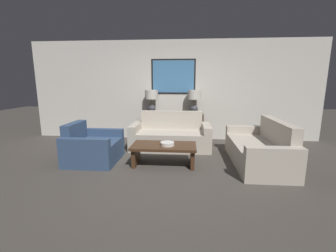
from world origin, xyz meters
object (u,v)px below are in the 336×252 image
at_px(couch_by_side, 260,150).
at_px(decorative_bowl, 167,144).
at_px(armchair_near_back_wall, 92,148).
at_px(table_lamp_right, 194,99).
at_px(couch_by_back_wall, 171,136).
at_px(console_table, 173,127).
at_px(coffee_table, 164,150).
at_px(table_lamp_left, 152,99).

xyz_separation_m(couch_by_side, decorative_bowl, (-1.76, -0.26, 0.15)).
bearing_deg(couch_by_side, armchair_near_back_wall, -177.80).
distance_m(table_lamp_right, couch_by_back_wall, 1.23).
relative_size(couch_by_side, decorative_bowl, 7.14).
relative_size(console_table, coffee_table, 1.34).
relative_size(console_table, couch_by_side, 0.87).
xyz_separation_m(couch_by_side, coffee_table, (-1.83, -0.21, 0.01)).
bearing_deg(table_lamp_left, armchair_near_back_wall, -117.55).
distance_m(couch_by_side, armchair_near_back_wall, 3.27).
bearing_deg(armchair_near_back_wall, table_lamp_left, 62.45).
bearing_deg(table_lamp_right, armchair_near_back_wall, -139.16).
distance_m(table_lamp_right, armchair_near_back_wall, 2.83).
bearing_deg(table_lamp_left, couch_by_side, -35.01).
bearing_deg(table_lamp_right, couch_by_back_wall, -128.83).
xyz_separation_m(couch_by_side, armchair_near_back_wall, (-3.26, -0.13, -0.01)).
bearing_deg(table_lamp_left, decorative_bowl, -72.84).
xyz_separation_m(table_lamp_left, couch_by_back_wall, (0.56, -0.70, -0.85)).
xyz_separation_m(console_table, armchair_near_back_wall, (-1.48, -1.77, -0.09)).
xyz_separation_m(table_lamp_right, coffee_table, (-0.61, -1.85, -0.83)).
bearing_deg(table_lamp_left, couch_by_back_wall, -51.17).
relative_size(console_table, decorative_bowl, 6.19).
relative_size(table_lamp_left, coffee_table, 0.52).
xyz_separation_m(couch_by_back_wall, armchair_near_back_wall, (-1.48, -1.07, -0.01)).
bearing_deg(armchair_near_back_wall, couch_by_back_wall, 35.81).
xyz_separation_m(table_lamp_left, table_lamp_right, (1.12, 0.00, 0.00)).
bearing_deg(couch_by_back_wall, decorative_bowl, -88.80).
bearing_deg(couch_by_side, console_table, 137.36).
relative_size(console_table, table_lamp_right, 2.59).
height_order(console_table, table_lamp_right, table_lamp_right).
xyz_separation_m(table_lamp_right, couch_by_back_wall, (-0.56, -0.70, -0.85)).
height_order(couch_by_back_wall, decorative_bowl, couch_by_back_wall).
height_order(coffee_table, decorative_bowl, decorative_bowl).
distance_m(table_lamp_left, armchair_near_back_wall, 2.17).
relative_size(table_lamp_right, coffee_table, 0.52).
bearing_deg(couch_by_back_wall, table_lamp_left, 128.83).
xyz_separation_m(table_lamp_left, armchair_near_back_wall, (-0.92, -1.77, -0.86)).
bearing_deg(armchair_near_back_wall, coffee_table, -3.47).
height_order(table_lamp_left, couch_by_back_wall, table_lamp_left).
distance_m(coffee_table, decorative_bowl, 0.16).
relative_size(table_lamp_right, couch_by_side, 0.33).
height_order(couch_by_side, armchair_near_back_wall, couch_by_side).
bearing_deg(decorative_bowl, table_lamp_left, 107.16).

